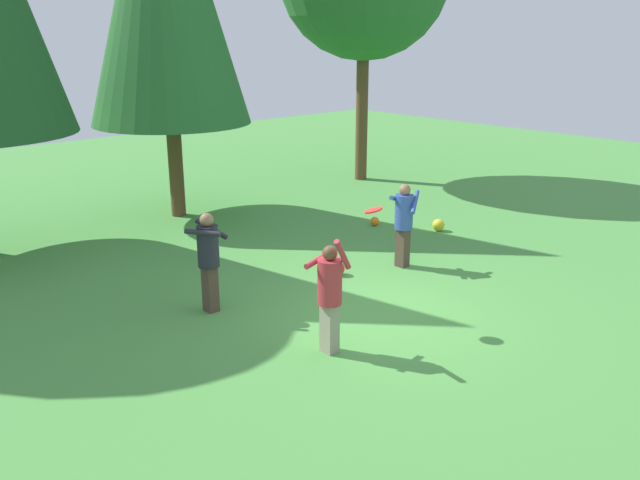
# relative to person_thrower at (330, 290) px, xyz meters

# --- Properties ---
(ground_plane) EXTENTS (40.00, 40.00, 0.00)m
(ground_plane) POSITION_rel_person_thrower_xyz_m (1.42, 0.46, -0.93)
(ground_plane) COLOR #4C9342
(person_thrower) EXTENTS (0.56, 0.57, 1.73)m
(person_thrower) POSITION_rel_person_thrower_xyz_m (0.00, 0.00, 0.00)
(person_thrower) COLOR gray
(person_thrower) RESTS_ON ground_plane
(person_catcher) EXTENTS (0.70, 0.68, 1.61)m
(person_catcher) POSITION_rel_person_thrower_xyz_m (3.43, 1.62, 0.02)
(person_catcher) COLOR #4C382D
(person_catcher) RESTS_ON ground_plane
(person_bystander) EXTENTS (0.72, 0.73, 1.63)m
(person_bystander) POSITION_rel_person_thrower_xyz_m (-0.44, 2.31, 0.03)
(person_bystander) COLOR #4C382D
(person_bystander) RESTS_ON ground_plane
(frisbee) EXTENTS (0.37, 0.37, 0.10)m
(frisbee) POSITION_rel_person_thrower_xyz_m (1.14, 0.27, 0.87)
(frisbee) COLOR red
(ball_orange) EXTENTS (0.21, 0.21, 0.21)m
(ball_orange) POSITION_rel_person_thrower_xyz_m (5.05, 3.84, -0.83)
(ball_orange) COLOR orange
(ball_orange) RESTS_ON ground_plane
(ball_red) EXTENTS (0.25, 0.25, 0.25)m
(ball_red) POSITION_rel_person_thrower_xyz_m (2.20, 2.10, -0.81)
(ball_red) COLOR red
(ball_red) RESTS_ON ground_plane
(ball_yellow) EXTENTS (0.27, 0.27, 0.27)m
(ball_yellow) POSITION_rel_person_thrower_xyz_m (5.80, 2.59, -0.79)
(ball_yellow) COLOR yellow
(ball_yellow) RESTS_ON ground_plane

